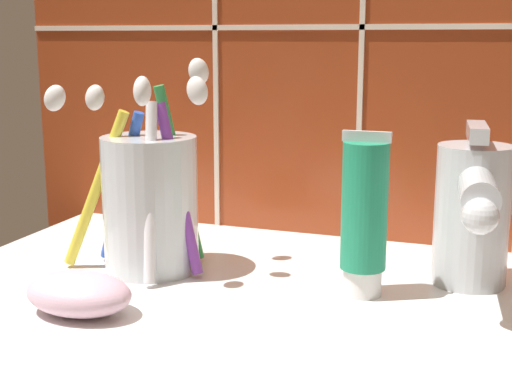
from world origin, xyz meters
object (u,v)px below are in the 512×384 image
toothpaste_tube (364,216)px  soap_bar (79,294)px  sink_faucet (473,210)px  toothbrush_cup (150,199)px

toothpaste_tube → soap_bar: (-17.98, -10.59, -4.64)cm
toothpaste_tube → sink_faucet: 8.76cm
toothpaste_tube → soap_bar: bearing=-149.5°
toothpaste_tube → sink_faucet: (7.49, 4.55, 0.02)cm
soap_bar → toothbrush_cup: bearing=89.3°
toothbrush_cup → sink_faucet: toothbrush_cup is taller
toothbrush_cup → sink_faucet: (25.33, 4.60, 0.12)cm
toothpaste_tube → sink_faucet: size_ratio=0.95×
toothpaste_tube → soap_bar: toothpaste_tube is taller
toothpaste_tube → sink_faucet: sink_faucet is taller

